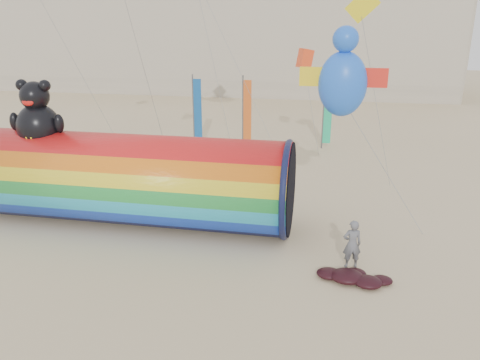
% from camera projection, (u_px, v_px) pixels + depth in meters
% --- Properties ---
extents(ground, '(160.00, 160.00, 0.00)m').
position_uv_depth(ground, '(221.00, 247.00, 18.84)').
color(ground, '#CCB58C').
rests_on(ground, ground).
extents(hotel_building, '(60.40, 15.40, 20.60)m').
position_uv_depth(hotel_building, '(212.00, 8.00, 60.42)').
color(hotel_building, '#B7AD99').
rests_on(hotel_building, ground).
extents(windsock_assembly, '(13.82, 4.21, 6.37)m').
position_uv_depth(windsock_assembly, '(134.00, 177.00, 20.61)').
color(windsock_assembly, red).
rests_on(windsock_assembly, ground).
extents(kite_handler, '(0.77, 0.60, 1.88)m').
position_uv_depth(kite_handler, '(352.00, 244.00, 17.02)').
color(kite_handler, slate).
rests_on(kite_handler, ground).
extents(fabric_bundle, '(2.62, 1.35, 0.41)m').
position_uv_depth(fabric_bundle, '(353.00, 277.00, 16.30)').
color(fabric_bundle, '#340911').
rests_on(fabric_bundle, ground).
extents(festival_banners, '(9.63, 1.71, 5.20)m').
position_uv_depth(festival_banners, '(257.00, 112.00, 32.61)').
color(festival_banners, '#59595E').
rests_on(festival_banners, ground).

